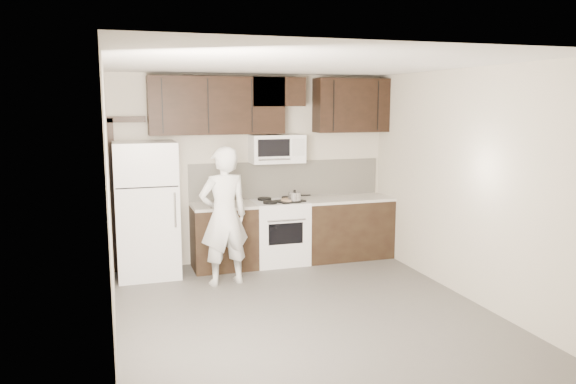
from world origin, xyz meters
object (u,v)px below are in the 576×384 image
microwave (277,149)px  refrigerator (147,210)px  person (224,216)px  stove (279,232)px

microwave → refrigerator: (-1.85, -0.17, -0.75)m
refrigerator → person: bearing=-35.8°
stove → refrigerator: refrigerator is taller
refrigerator → person: (0.91, -0.66, -0.02)m
microwave → refrigerator: 2.00m
microwave → refrigerator: bearing=-174.9°
microwave → person: microwave is taller
person → stove: bearing=-153.8°
stove → person: 1.25m
stove → person: size_ratio=0.53×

